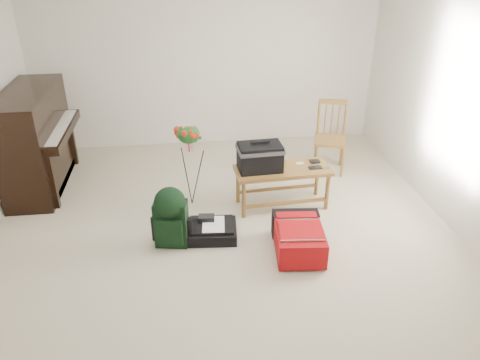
{
  "coord_description": "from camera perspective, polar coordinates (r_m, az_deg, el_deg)",
  "views": [
    {
      "loc": [
        -0.35,
        -4.0,
        2.9
      ],
      "look_at": [
        0.2,
        0.35,
        0.57
      ],
      "focal_mm": 35.0,
      "sensor_mm": 36.0,
      "label": 1
    }
  ],
  "objects": [
    {
      "name": "floor",
      "position": [
        4.95,
        -1.78,
        -7.84
      ],
      "size": [
        5.0,
        5.5,
        0.01
      ],
      "primitive_type": "cube",
      "color": "beige",
      "rests_on": "ground"
    },
    {
      "name": "wall_back",
      "position": [
        6.96,
        -4.19,
        14.21
      ],
      "size": [
        5.0,
        0.04,
        2.5
      ],
      "primitive_type": "cube",
      "color": "silver",
      "rests_on": "floor"
    },
    {
      "name": "wall_right",
      "position": [
        5.18,
        26.88,
        6.35
      ],
      "size": [
        0.04,
        5.5,
        2.5
      ],
      "primitive_type": "cube",
      "color": "silver",
      "rests_on": "floor"
    },
    {
      "name": "piano",
      "position": [
        6.33,
        -23.53,
        4.27
      ],
      "size": [
        0.71,
        1.5,
        1.25
      ],
      "color": "black",
      "rests_on": "floor"
    },
    {
      "name": "bench",
      "position": [
        5.34,
        3.31,
        2.4
      ],
      "size": [
        1.13,
        0.51,
        0.85
      ],
      "rotation": [
        0.0,
        0.0,
        0.06
      ],
      "color": "olive",
      "rests_on": "floor"
    },
    {
      "name": "dining_chair",
      "position": [
        6.4,
        10.88,
        5.07
      ],
      "size": [
        0.51,
        0.51,
        0.95
      ],
      "rotation": [
        0.0,
        0.0,
        -0.28
      ],
      "color": "olive",
      "rests_on": "floor"
    },
    {
      "name": "red_suitcase",
      "position": [
        4.85,
        7.01,
        -6.68
      ],
      "size": [
        0.53,
        0.74,
        0.3
      ],
      "rotation": [
        0.0,
        0.0,
        -0.09
      ],
      "color": "red",
      "rests_on": "floor"
    },
    {
      "name": "black_duffel",
      "position": [
        5.04,
        -3.49,
        -6.1
      ],
      "size": [
        0.56,
        0.46,
        0.22
      ],
      "rotation": [
        0.0,
        0.0,
        -0.08
      ],
      "color": "black",
      "rests_on": "floor"
    },
    {
      "name": "green_backpack",
      "position": [
        4.81,
        -8.45,
        -4.16
      ],
      "size": [
        0.36,
        0.33,
        0.66
      ],
      "rotation": [
        0.0,
        0.0,
        -0.19
      ],
      "color": "black",
      "rests_on": "floor"
    },
    {
      "name": "flower_stand",
      "position": [
        5.45,
        -6.12,
        1.8
      ],
      "size": [
        0.35,
        0.35,
        1.05
      ],
      "rotation": [
        0.0,
        0.0,
        0.06
      ],
      "color": "black",
      "rests_on": "floor"
    }
  ]
}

